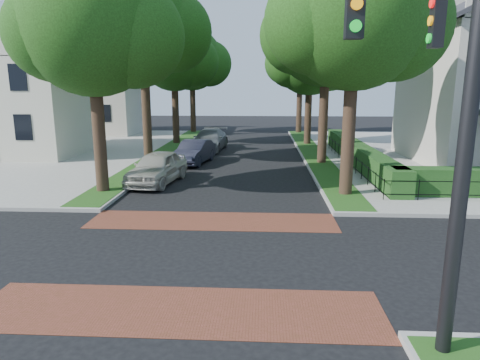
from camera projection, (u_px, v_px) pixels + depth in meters
The scene contains 21 objects.
ground at pixel (200, 255), 12.53m from camera, with size 120.00×120.00×0.00m, color black.
crosswalk_far at pixel (213, 221), 15.65m from camera, with size 9.00×2.20×0.01m, color brown.
crosswalk_near at pixel (179, 310), 9.41m from camera, with size 9.00×2.20×0.01m, color brown.
grass_strip_ne at pixel (312, 152), 30.85m from camera, with size 1.60×29.80×0.02m, color #1B4513.
grass_strip_nw at pixel (165, 151), 31.41m from camera, with size 1.60×29.80×0.02m, color #1B4513.
tree_right_near at pixel (356, 17), 17.66m from camera, with size 7.75×6.67×10.66m.
tree_right_mid at pixel (328, 32), 25.40m from camera, with size 8.25×7.09×11.22m.
tree_right_far at pixel (311, 60), 34.38m from camera, with size 7.25×6.23×9.74m.
tree_right_back at pixel (301, 62), 43.09m from camera, with size 7.50×6.45×10.20m.
tree_left_near at pixel (96, 28), 18.31m from camera, with size 7.50×6.45×10.20m.
tree_left_mid at pixel (145, 27), 25.89m from camera, with size 8.00×6.88×11.48m.
tree_left_far at pixel (175, 58), 34.90m from camera, with size 7.00×6.02×9.86m.
tree_left_back at pixel (193, 60), 43.64m from camera, with size 7.75×6.66×10.44m.
hedge_main_road at pixel (357, 153), 26.60m from camera, with size 1.00×18.00×1.20m, color #193F16.
fence_main_road at pixel (344, 155), 26.67m from camera, with size 0.06×18.00×0.90m, color black, non-canonical shape.
house_left_near at pixel (16, 83), 29.81m from camera, with size 10.00×9.00×10.14m.
house_left_far at pixel (93, 84), 43.46m from camera, with size 10.00×9.00×10.14m.
traffic_signal at pixel (453, 94), 6.96m from camera, with size 2.17×2.00×8.00m.
parked_car_front at pixel (157, 168), 21.57m from camera, with size 1.92×4.77×1.63m, color #B6B2A4.
parked_car_middle at pixel (194, 152), 27.17m from camera, with size 1.57×4.50×1.48m, color #1E202D.
parked_car_rear at pixel (209, 140), 32.85m from camera, with size 2.23×5.49×1.59m, color slate.
Camera 1 is at (1.80, -11.69, 4.83)m, focal length 32.00 mm.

